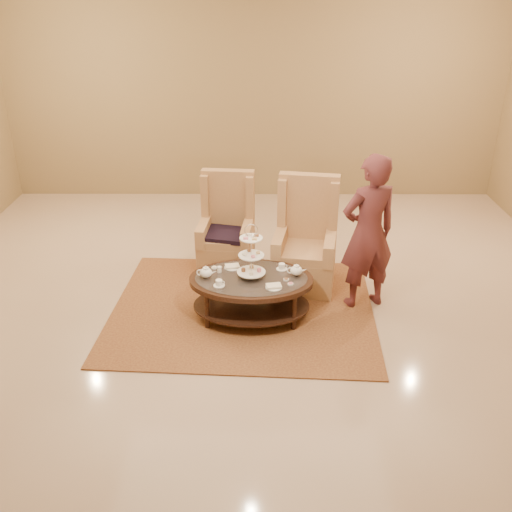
{
  "coord_description": "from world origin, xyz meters",
  "views": [
    {
      "loc": [
        0.07,
        -5.29,
        3.32
      ],
      "look_at": [
        0.05,
        0.2,
        0.66
      ],
      "focal_mm": 40.0,
      "sensor_mm": 36.0,
      "label": 1
    }
  ],
  "objects_px": {
    "tea_table": "(251,285)",
    "armchair_left": "(227,236)",
    "armchair_right": "(305,250)",
    "person": "(368,233)"
  },
  "relations": [
    {
      "from": "tea_table",
      "to": "armchair_left",
      "type": "xyz_separation_m",
      "value": [
        -0.32,
        1.25,
        0.01
      ]
    },
    {
      "from": "tea_table",
      "to": "person",
      "type": "distance_m",
      "value": 1.37
    },
    {
      "from": "tea_table",
      "to": "armchair_right",
      "type": "distance_m",
      "value": 1.02
    },
    {
      "from": "armchair_right",
      "to": "person",
      "type": "bearing_deg",
      "value": -29.46
    },
    {
      "from": "armchair_left",
      "to": "armchair_right",
      "type": "height_order",
      "value": "armchair_right"
    },
    {
      "from": "armchair_left",
      "to": "person",
      "type": "xyz_separation_m",
      "value": [
        1.57,
        -0.95,
        0.46
      ]
    },
    {
      "from": "tea_table",
      "to": "armchair_right",
      "type": "bearing_deg",
      "value": 53.22
    },
    {
      "from": "tea_table",
      "to": "armchair_right",
      "type": "relative_size",
      "value": 1.02
    },
    {
      "from": "armchair_right",
      "to": "person",
      "type": "xyz_separation_m",
      "value": [
        0.62,
        -0.51,
        0.44
      ]
    },
    {
      "from": "armchair_right",
      "to": "armchair_left",
      "type": "bearing_deg",
      "value": 164.72
    }
  ]
}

